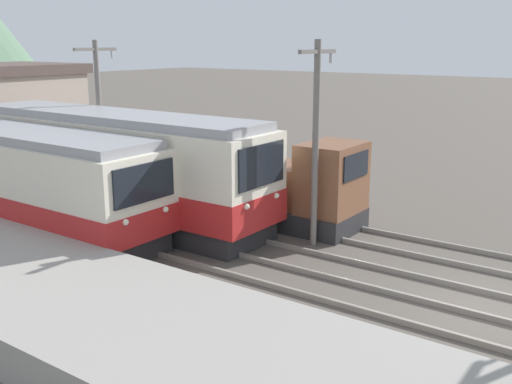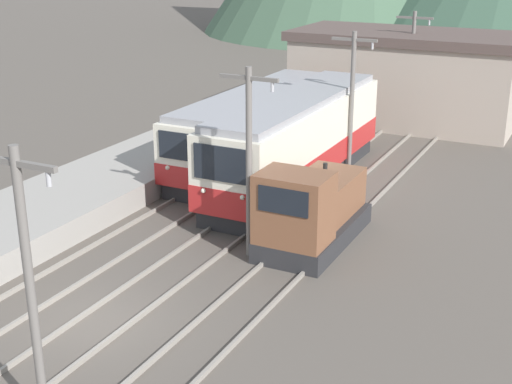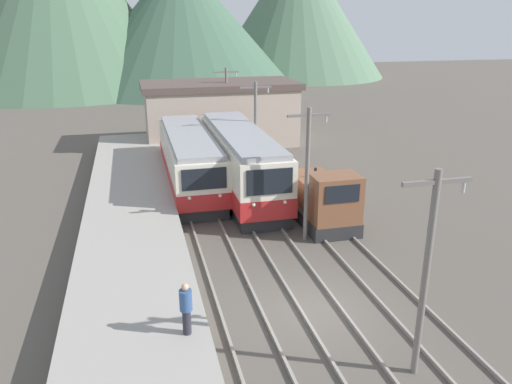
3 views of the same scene
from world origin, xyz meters
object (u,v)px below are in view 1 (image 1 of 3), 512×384
commuter_train_left (16,182)px  commuter_train_center (115,170)px  catenary_mast_mid (316,136)px  catenary_mast_far (100,114)px  shunting_locomotive (293,190)px

commuter_train_left → commuter_train_center: size_ratio=0.96×
commuter_train_center → commuter_train_left: bearing=148.4°
catenary_mast_mid → catenary_mast_far: same height
shunting_locomotive → catenary_mast_mid: size_ratio=0.85×
commuter_train_left → shunting_locomotive: size_ratio=2.32×
catenary_mast_mid → catenary_mast_far: 9.72m
catenary_mast_far → commuter_train_left: bearing=-171.0°
commuter_train_center → shunting_locomotive: bearing=-61.8°
commuter_train_center → catenary_mast_mid: 7.66m
commuter_train_center → catenary_mast_far: size_ratio=2.06×
catenary_mast_far → commuter_train_center: bearing=-122.1°
commuter_train_left → commuter_train_center: commuter_train_center is taller
commuter_train_left → shunting_locomotive: bearing=-51.6°
shunting_locomotive → catenary_mast_mid: 3.19m
catenary_mast_mid → catenary_mast_far: (0.00, 9.72, 0.00)m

